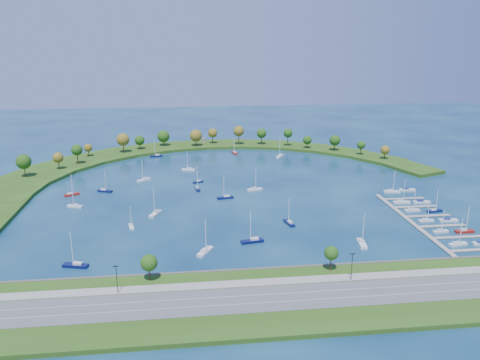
{
  "coord_description": "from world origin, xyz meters",
  "views": [
    {
      "loc": [
        -26.56,
        -262.35,
        83.17
      ],
      "look_at": [
        5.0,
        5.0,
        4.0
      ],
      "focal_mm": 36.28,
      "sensor_mm": 36.0,
      "label": 1
    }
  ],
  "objects": [
    {
      "name": "moored_boat_14",
      "position": [
        -51.33,
        23.54,
        0.94
      ],
      "size": [
        8.35,
        7.64,
        13.02
      ],
      "rotation": [
        0.0,
        0.0,
        3.85
      ],
      "color": "silver",
      "rests_on": "ground"
    },
    {
      "name": "docked_boat_0",
      "position": [
        85.52,
        -88.19,
        0.9
      ],
      "size": [
        8.34,
        3.6,
        11.87
      ],
      "rotation": [
        0.0,
        0.0,
        0.17
      ],
      "color": "silver",
      "rests_on": "ground"
    },
    {
      "name": "moored_boat_1",
      "position": [
        -19.59,
        -83.4,
        0.97
      ],
      "size": [
        7.19,
        9.63,
        14.11
      ],
      "rotation": [
        0.0,
        0.0,
        1.04
      ],
      "color": "silver",
      "rests_on": "ground"
    },
    {
      "name": "moored_boat_18",
      "position": [
        20.79,
        -56.43,
        0.92
      ],
      "size": [
        4.1,
        8.79,
        12.46
      ],
      "rotation": [
        0.0,
        0.0,
        1.78
      ],
      "color": "#0A1043",
      "rests_on": "ground"
    },
    {
      "name": "breakwater",
      "position": [
        -46.33,
        48.72,
        0.99
      ],
      "size": [
        286.74,
        247.64,
        2.0
      ],
      "color": "#294512",
      "rests_on": "ground"
    },
    {
      "name": "harbor_tower",
      "position": [
        -10.36,
        119.99,
        4.06
      ],
      "size": [
        2.6,
        2.6,
        4.02
      ],
      "color": "gray",
      "rests_on": "breakwater"
    },
    {
      "name": "moored_boat_8",
      "position": [
        -71.62,
        3.96,
        0.92
      ],
      "size": [
        8.65,
        5.31,
        12.32
      ],
      "rotation": [
        0.0,
        0.0,
        5.9
      ],
      "color": "#0A1043",
      "rests_on": "ground"
    },
    {
      "name": "dock_system",
      "position": [
        85.3,
        -61.0,
        0.35
      ],
      "size": [
        24.28,
        82.0,
        1.6
      ],
      "color": "gray",
      "rests_on": "ground"
    },
    {
      "name": "docked_boat_8",
      "position": [
        85.51,
        -34.3,
        0.93
      ],
      "size": [
        8.9,
        3.24,
        12.8
      ],
      "rotation": [
        0.0,
        0.0,
        -0.09
      ],
      "color": "silver",
      "rests_on": "ground"
    },
    {
      "name": "moored_boat_11",
      "position": [
        -68.65,
        -90.03,
        0.98
      ],
      "size": [
        10.04,
        5.19,
        14.21
      ],
      "rotation": [
        0.0,
        0.0,
        2.87
      ],
      "color": "#0A1043",
      "rests_on": "ground"
    },
    {
      "name": "moored_boat_15",
      "position": [
        42.43,
        74.03,
        0.96
      ],
      "size": [
        7.24,
        9.37,
        13.83
      ],
      "rotation": [
        0.0,
        0.0,
        4.15
      ],
      "color": "silver",
      "rests_on": "ground"
    },
    {
      "name": "docked_boat_6",
      "position": [
        85.53,
        -46.36,
        0.89
      ],
      "size": [
        7.7,
        2.18,
        11.31
      ],
      "rotation": [
        0.0,
        0.0,
        -0.0
      ],
      "color": "silver",
      "rests_on": "ground"
    },
    {
      "name": "docked_boat_2",
      "position": [
        85.54,
        -74.08,
        0.86
      ],
      "size": [
        7.24,
        2.64,
        10.42
      ],
      "rotation": [
        0.0,
        0.0,
        0.09
      ],
      "color": "silver",
      "rests_on": "ground"
    },
    {
      "name": "south_shoreline",
      "position": [
        0.03,
        -122.88,
        1.0
      ],
      "size": [
        420.0,
        43.1,
        11.6
      ],
      "color": "#294512",
      "rests_on": "ground"
    },
    {
      "name": "moored_boat_9",
      "position": [
        0.84,
        -75.19,
        0.98
      ],
      "size": [
        10.1,
        4.48,
        14.35
      ],
      "rotation": [
        0.0,
        0.0,
        3.33
      ],
      "color": "#0A1043",
      "rests_on": "ground"
    },
    {
      "name": "docked_boat_4",
      "position": [
        85.54,
        -60.75,
        0.86
      ],
      "size": [
        7.07,
        2.08,
        10.35
      ],
      "rotation": [
        0.0,
        0.0,
        0.02
      ],
      "color": "silver",
      "rests_on": "ground"
    },
    {
      "name": "moored_boat_7",
      "position": [
        -41.57,
        -36.56,
        0.95
      ],
      "size": [
        6.07,
        9.41,
        13.46
      ],
      "rotation": [
        0.0,
        0.0,
        4.29
      ],
      "color": "silver",
      "rests_on": "ground"
    },
    {
      "name": "moored_boat_16",
      "position": [
        10.67,
        88.66,
        0.92
      ],
      "size": [
        4.28,
        8.74,
        12.38
      ],
      "rotation": [
        0.0,
        0.0,
        1.81
      ],
      "color": "maroon",
      "rests_on": "ground"
    },
    {
      "name": "moored_boat_10",
      "position": [
        45.92,
        -82.96,
        0.98
      ],
      "size": [
        4.1,
        9.95,
        14.2
      ],
      "rotation": [
        0.0,
        0.0,
        4.56
      ],
      "color": "silver",
      "rests_on": "ground"
    },
    {
      "name": "ground",
      "position": [
        0.0,
        0.0,
        0.0
      ],
      "size": [
        700.0,
        700.0,
        0.0
      ],
      "primitive_type": "plane",
      "color": "#082447",
      "rests_on": "ground"
    },
    {
      "name": "docked_boat_7",
      "position": [
        96.03,
        -48.72,
        0.89
      ],
      "size": [
        8.09,
        3.4,
        11.53
      ],
      "rotation": [
        0.0,
        0.0,
        0.16
      ],
      "color": "#0A1043",
      "rests_on": "ground"
    },
    {
      "name": "docked_boat_3",
      "position": [
        96.01,
        -75.4,
        0.92
      ],
      "size": [
        8.45,
        2.42,
        12.39
      ],
      "rotation": [
        0.0,
        0.0,
        -0.01
      ],
      "color": "maroon",
      "rests_on": "ground"
    },
    {
      "name": "moored_boat_3",
      "position": [
        12.31,
        -3.2,
        0.93
      ],
      "size": [
        8.99,
        4.56,
        12.73
      ],
      "rotation": [
        0.0,
        0.0,
        6.54
      ],
      "color": "silver",
      "rests_on": "ground"
    },
    {
      "name": "moored_boat_17",
      "position": [
        -5.38,
        -15.75,
        0.94
      ],
      "size": [
        9.12,
        3.98,
        12.97
      ],
      "rotation": [
        0.0,
        0.0,
        3.32
      ],
      "color": "#0A1043",
      "rests_on": "ground"
    },
    {
      "name": "docked_boat_10",
      "position": [
        87.91,
        -16.26,
        0.94
      ],
      "size": [
        9.17,
        3.68,
        13.1
      ],
      "rotation": [
        0.0,
        0.0,
        -0.14
      ],
      "color": "silver",
      "rests_on": "ground"
    },
    {
      "name": "moored_boat_0",
      "position": [
        -24.1,
        44.41,
        0.93
      ],
      "size": [
        8.93,
        4.25,
        12.65
      ],
      "rotation": [
        0.0,
        0.0,
        2.92
      ],
      "color": "silver",
      "rests_on": "ground"
    },
    {
      "name": "breakwater_trees",
      "position": [
        -20.82,
        89.31,
        10.45
      ],
      "size": [
        242.52,
        91.68,
        14.95
      ],
      "color": "#382314",
      "rests_on": "breakwater"
    },
    {
      "name": "docked_boat_5",
      "position": [
        95.97,
        -61.72,
        0.66
      ],
      "size": [
        8.99,
        3.38,
        1.79
      ],
      "rotation": [
        0.0,
        0.0,
        -0.11
      ],
      "color": "silver",
      "rests_on": "ground"
    },
    {
      "name": "moored_boat_12",
      "position": [
        -19.81,
        1.81,
        0.88
      ],
      "size": [
        3.07,
        7.8,
        11.17
      ],
      "rotation": [
        0.0,
        0.0,
        4.84
      ],
      "color": "#0A1043",
      "rests_on": "ground"
    },
    {
      "name": "moored_boat_2",
      "position": [
        -88.78,
        -0.51,
        0.9
      ],
      "size": [
        8.14,
        5.96,
        11.88
      ],
      "rotation": [
        0.0,
        0.0,
        0.52
      ],
      "color": "maroon",
      "rests_on": "ground"
    },
    {
      "name": "moored_boat_6",
      "position": [
        -51.7,
        -52.0,
        0.86
      ],
      "size": [
        3.24,
        7.24,
        10.28
      ],
      "rotation": [
        0.0,
        0.0,
        4.9
      ],
      "color": "silver",
      "rests_on": "ground"
    },
    {
      "name": "moored_boat_4",
      "position": [
        -18.95,
        15.93,
        0.85
      ],
      "size": [
        6.76,
        4.61,
        9.74
      ],
      "rotation": [
        0.0,
        0.0,
        3.6
      ],
      "color": "#0A1043",
      "rests_on": "ground"
    },
    {
      "name": "moored_boat_13",
      "position": [
        -82.85,
        -20.59,
        0.91
      ],
      "size": [
        8.46,
        4.98,
        12.02
      ],
      "rotation": [
        0.0,
        0.0,
        2.79
      ],
      "color": "silver",
      "rests_on": "ground"
    },
    {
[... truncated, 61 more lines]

